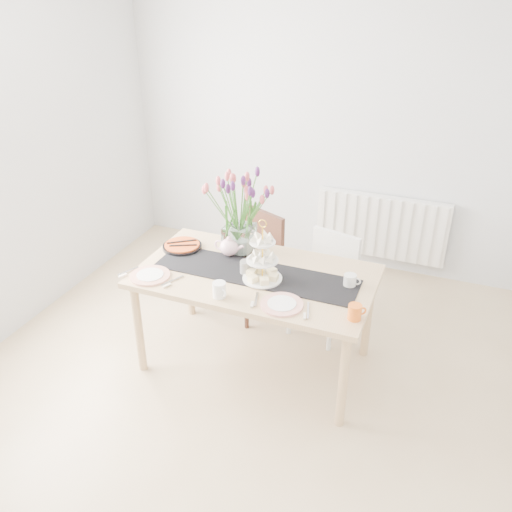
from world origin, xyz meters
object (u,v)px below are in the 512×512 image
at_px(plate_right, 282,304).
at_px(tart_tin, 182,246).
at_px(radiator, 381,227).
at_px(teapot, 229,247).
at_px(cream_jug, 350,280).
at_px(mug_orange, 355,312).
at_px(chair_white, 328,277).
at_px(chair_brown, 254,255).
at_px(tulip_vase, 239,200).
at_px(dining_table, 255,283).
at_px(plate_left, 150,276).
at_px(mug_grey, 246,267).
at_px(mug_white, 219,290).
at_px(cake_stand, 262,265).

bearing_deg(plate_right, tart_tin, 154.70).
distance_m(radiator, teapot, 1.79).
xyz_separation_m(cream_jug, mug_orange, (0.11, -0.36, 0.01)).
relative_size(teapot, tart_tin, 0.77).
relative_size(tart_tin, mug_orange, 2.95).
bearing_deg(chair_white, chair_brown, -170.72).
height_order(chair_white, tulip_vase, tulip_vase).
height_order(dining_table, teapot, teapot).
xyz_separation_m(mug_orange, plate_right, (-0.45, -0.02, -0.04)).
bearing_deg(mug_orange, radiator, 59.64).
distance_m(radiator, chair_white, 1.11).
height_order(chair_white, plate_left, chair_white).
relative_size(chair_brown, teapot, 3.84).
height_order(radiator, mug_grey, mug_grey).
distance_m(tart_tin, mug_white, 0.73).
relative_size(cream_jug, mug_white, 0.82).
bearing_deg(plate_left, tart_tin, 89.35).
xyz_separation_m(chair_brown, mug_orange, (1.02, -0.94, 0.30)).
bearing_deg(mug_grey, plate_right, -40.06).
bearing_deg(cream_jug, teapot, 176.53).
relative_size(chair_brown, cream_jug, 10.31).
relative_size(radiator, chair_brown, 1.41).
xyz_separation_m(plate_left, plate_right, (0.94, 0.00, -0.00)).
xyz_separation_m(chair_white, cream_jug, (0.27, -0.53, 0.33)).
bearing_deg(chair_brown, mug_grey, -48.65).
relative_size(tulip_vase, tart_tin, 2.51).
distance_m(cake_stand, plate_left, 0.76).
relative_size(cake_stand, tart_tin, 1.35).
height_order(radiator, dining_table, same).
xyz_separation_m(chair_white, mug_orange, (0.38, -0.89, 0.34)).
height_order(radiator, mug_orange, mug_orange).
relative_size(radiator, mug_grey, 12.79).
bearing_deg(chair_white, dining_table, -105.87).
bearing_deg(cake_stand, teapot, 146.26).
height_order(cream_jug, mug_grey, mug_grey).
bearing_deg(plate_right, teapot, 140.28).
bearing_deg(dining_table, cream_jug, 7.59).
distance_m(teapot, mug_white, 0.54).
height_order(cream_jug, mug_white, mug_white).
xyz_separation_m(cream_jug, tart_tin, (-1.27, 0.06, -0.02)).
height_order(teapot, mug_orange, teapot).
relative_size(tulip_vase, plate_left, 2.67).
bearing_deg(chair_white, mug_grey, -109.24).
relative_size(chair_brown, plate_left, 3.17).
bearing_deg(chair_brown, dining_table, -43.47).
bearing_deg(cream_jug, chair_white, 118.94).
height_order(dining_table, mug_white, mug_white).
xyz_separation_m(mug_grey, plate_right, (0.35, -0.28, -0.04)).
relative_size(mug_grey, mug_white, 0.93).
relative_size(chair_white, mug_orange, 8.25).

